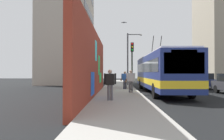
{
  "coord_description": "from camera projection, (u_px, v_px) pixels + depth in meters",
  "views": [
    {
      "loc": [
        -17.37,
        1.8,
        1.66
      ],
      "look_at": [
        2.48,
        2.24,
        1.91
      ],
      "focal_mm": 32.63,
      "sensor_mm": 36.0,
      "label": 1
    }
  ],
  "objects": [
    {
      "name": "ground_plane",
      "position": [
        138.0,
        92.0,
        17.31
      ],
      "size": [
        80.0,
        80.0,
        0.0
      ],
      "primitive_type": "plane",
      "color": "black"
    },
    {
      "name": "sidewalk_slab",
      "position": [
        119.0,
        91.0,
        17.34
      ],
      "size": [
        48.0,
        3.2,
        0.15
      ],
      "primitive_type": "cube",
      "color": "#9E9B93",
      "rests_on": "ground_plane"
    },
    {
      "name": "graffiti_wall",
      "position": [
        94.0,
        64.0,
        13.82
      ],
      "size": [
        14.81,
        0.32,
        4.48
      ],
      "color": "maroon",
      "rests_on": "ground_plane"
    },
    {
      "name": "building_far_left",
      "position": [
        69.0,
        23.0,
        31.54
      ],
      "size": [
        11.96,
        6.44,
        18.76
      ],
      "color": "#B2A899",
      "rests_on": "ground_plane"
    },
    {
      "name": "city_bus",
      "position": [
        160.0,
        72.0,
        16.65
      ],
      "size": [
        11.74,
        2.58,
        4.89
      ],
      "color": "navy",
      "rests_on": "ground_plane"
    },
    {
      "name": "parked_car_navy",
      "position": [
        201.0,
        80.0,
        21.18
      ],
      "size": [
        4.15,
        1.82,
        1.58
      ],
      "color": "navy",
      "rests_on": "ground_plane"
    },
    {
      "name": "parked_car_black",
      "position": [
        184.0,
        79.0,
        26.62
      ],
      "size": [
        4.76,
        1.83,
        1.58
      ],
      "color": "black",
      "rests_on": "ground_plane"
    },
    {
      "name": "pedestrian_midblock",
      "position": [
        125.0,
        79.0,
        18.57
      ],
      "size": [
        0.22,
        0.73,
        1.62
      ],
      "color": "#1E1E2D",
      "rests_on": "sidewalk_slab"
    },
    {
      "name": "pedestrian_at_curb",
      "position": [
        131.0,
        79.0,
        15.5
      ],
      "size": [
        0.23,
        0.75,
        1.69
      ],
      "color": "#595960",
      "rests_on": "sidewalk_slab"
    },
    {
      "name": "pedestrian_near_wall",
      "position": [
        110.0,
        82.0,
        11.07
      ],
      "size": [
        0.22,
        0.67,
        1.68
      ],
      "color": "#595960",
      "rests_on": "sidewalk_slab"
    },
    {
      "name": "traffic_light",
      "position": [
        132.0,
        58.0,
        18.92
      ],
      "size": [
        0.49,
        0.28,
        4.32
      ],
      "color": "#2D382D",
      "rests_on": "sidewalk_slab"
    },
    {
      "name": "street_lamp",
      "position": [
        129.0,
        55.0,
        24.53
      ],
      "size": [
        0.44,
        1.82,
        6.26
      ],
      "color": "#4C4C51",
      "rests_on": "sidewalk_slab"
    },
    {
      "name": "flying_pigeons",
      "position": [
        144.0,
        0.0,
        18.15
      ],
      "size": [
        7.95,
        3.2,
        2.56
      ],
      "color": "slate"
    }
  ]
}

